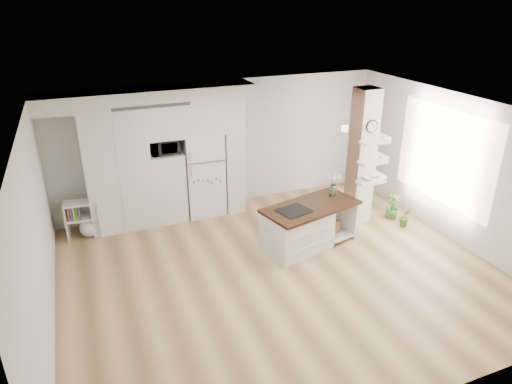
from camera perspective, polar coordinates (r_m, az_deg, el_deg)
floor at (r=7.78m, az=2.94°, el=-9.94°), size 7.00×6.00×0.01m
room at (r=6.93m, az=3.26°, el=2.94°), size 7.04×6.04×2.72m
cabinet_wall at (r=9.07m, az=-12.45°, el=5.15°), size 4.00×0.71×2.70m
refrigerator at (r=9.47m, az=-6.65°, el=2.30°), size 0.78×0.69×1.75m
column at (r=9.17m, az=13.77°, el=4.21°), size 0.69×0.90×2.70m
window at (r=9.22m, az=22.44°, el=4.13°), size 0.00×2.40×2.40m
pendant_light at (r=7.80m, az=14.30°, el=6.69°), size 0.12×0.12×0.10m
kitchen_island at (r=8.30m, az=5.75°, el=-4.34°), size 1.92×1.24×1.37m
bookshelf at (r=9.26m, az=-20.59°, el=-3.47°), size 0.64×0.40×0.73m
floor_plant_a at (r=9.55m, az=18.16°, el=-2.97°), size 0.25×0.21×0.43m
floor_plant_b at (r=9.81m, az=16.70°, el=-1.75°), size 0.38×0.38×0.51m
microwave at (r=9.04m, az=-11.35°, el=5.60°), size 0.54×0.37×0.30m
shelf_plant at (r=9.39m, az=14.55°, el=5.70°), size 0.27×0.23×0.30m
decor_bowl at (r=9.08m, az=13.98°, el=1.61°), size 0.22×0.22×0.05m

